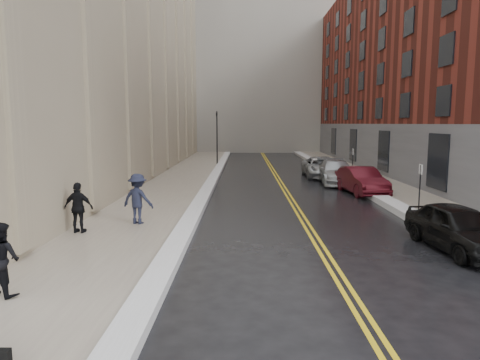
{
  "coord_description": "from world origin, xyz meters",
  "views": [
    {
      "loc": [
        -0.02,
        -11.07,
        4.03
      ],
      "look_at": [
        -0.19,
        7.3,
        1.6
      ],
      "focal_mm": 32.0,
      "sensor_mm": 36.0,
      "label": 1
    }
  ],
  "objects_px": {
    "car_maroon": "(361,180)",
    "car_silver_far": "(321,167)",
    "pedestrian_a": "(2,259)",
    "car_silver_near": "(336,172)",
    "pedestrian_b": "(138,199)",
    "car_black": "(458,228)",
    "pedestrian_c": "(79,208)"
  },
  "relations": [
    {
      "from": "pedestrian_b",
      "to": "pedestrian_c",
      "type": "relative_size",
      "value": 1.08
    },
    {
      "from": "pedestrian_a",
      "to": "pedestrian_b",
      "type": "xyz_separation_m",
      "value": [
        1.34,
        7.06,
        0.13
      ]
    },
    {
      "from": "pedestrian_a",
      "to": "pedestrian_b",
      "type": "bearing_deg",
      "value": -77.45
    },
    {
      "from": "car_maroon",
      "to": "pedestrian_a",
      "type": "xyz_separation_m",
      "value": [
        -12.24,
        -15.21,
        0.22
      ]
    },
    {
      "from": "pedestrian_b",
      "to": "car_maroon",
      "type": "bearing_deg",
      "value": -125.49
    },
    {
      "from": "car_maroon",
      "to": "pedestrian_b",
      "type": "distance_m",
      "value": 13.61
    },
    {
      "from": "car_silver_near",
      "to": "car_silver_far",
      "type": "bearing_deg",
      "value": 97.9
    },
    {
      "from": "car_black",
      "to": "pedestrian_a",
      "type": "xyz_separation_m",
      "value": [
        -12.28,
        -4.05,
        0.26
      ]
    },
    {
      "from": "pedestrian_c",
      "to": "car_maroon",
      "type": "bearing_deg",
      "value": -136.31
    },
    {
      "from": "car_maroon",
      "to": "pedestrian_a",
      "type": "relative_size",
      "value": 2.77
    },
    {
      "from": "car_black",
      "to": "pedestrian_b",
      "type": "bearing_deg",
      "value": 158.91
    },
    {
      "from": "car_maroon",
      "to": "car_silver_far",
      "type": "relative_size",
      "value": 0.86
    },
    {
      "from": "car_silver_far",
      "to": "pedestrian_a",
      "type": "bearing_deg",
      "value": -115.39
    },
    {
      "from": "pedestrian_a",
      "to": "pedestrian_c",
      "type": "xyz_separation_m",
      "value": [
        -0.42,
        5.62,
        0.06
      ]
    },
    {
      "from": "pedestrian_a",
      "to": "car_silver_far",
      "type": "bearing_deg",
      "value": -93.03
    },
    {
      "from": "car_silver_far",
      "to": "pedestrian_c",
      "type": "relative_size",
      "value": 3.04
    },
    {
      "from": "car_silver_near",
      "to": "pedestrian_c",
      "type": "xyz_separation_m",
      "value": [
        -12.11,
        -13.82,
        0.27
      ]
    },
    {
      "from": "car_silver_far",
      "to": "pedestrian_b",
      "type": "distance_m",
      "value": 18.74
    },
    {
      "from": "pedestrian_c",
      "to": "car_black",
      "type": "bearing_deg",
      "value": 179.51
    },
    {
      "from": "pedestrian_b",
      "to": "pedestrian_c",
      "type": "bearing_deg",
      "value": 56.93
    },
    {
      "from": "pedestrian_b",
      "to": "pedestrian_c",
      "type": "xyz_separation_m",
      "value": [
        -1.76,
        -1.44,
        -0.07
      ]
    },
    {
      "from": "car_silver_far",
      "to": "car_silver_near",
      "type": "bearing_deg",
      "value": -83.22
    },
    {
      "from": "car_black",
      "to": "car_silver_far",
      "type": "distance_m",
      "value": 18.88
    },
    {
      "from": "car_silver_far",
      "to": "pedestrian_a",
      "type": "xyz_separation_m",
      "value": [
        -11.33,
        -22.91,
        0.23
      ]
    },
    {
      "from": "pedestrian_a",
      "to": "pedestrian_b",
      "type": "height_order",
      "value": "pedestrian_b"
    },
    {
      "from": "car_maroon",
      "to": "car_silver_far",
      "type": "xyz_separation_m",
      "value": [
        -0.9,
        7.7,
        -0.01
      ]
    },
    {
      "from": "pedestrian_c",
      "to": "pedestrian_b",
      "type": "bearing_deg",
      "value": -134.24
    },
    {
      "from": "car_silver_near",
      "to": "car_silver_far",
      "type": "relative_size",
      "value": 0.99
    },
    {
      "from": "car_black",
      "to": "pedestrian_c",
      "type": "xyz_separation_m",
      "value": [
        -12.71,
        1.57,
        0.31
      ]
    },
    {
      "from": "pedestrian_a",
      "to": "pedestrian_c",
      "type": "relative_size",
      "value": 0.94
    },
    {
      "from": "car_black",
      "to": "car_maroon",
      "type": "relative_size",
      "value": 0.93
    },
    {
      "from": "pedestrian_a",
      "to": "car_silver_near",
      "type": "bearing_deg",
      "value": -97.72
    }
  ]
}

